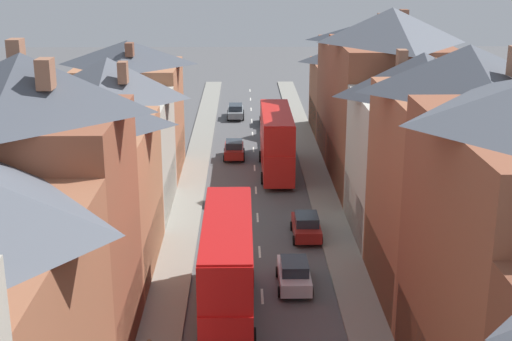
# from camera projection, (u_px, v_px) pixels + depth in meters

# --- Properties ---
(pavement_left) EXTENTS (2.20, 104.00, 0.14)m
(pavement_left) POSITION_uv_depth(u_px,v_px,m) (187.00, 207.00, 51.92)
(pavement_left) COLOR gray
(pavement_left) RESTS_ON ground
(pavement_right) EXTENTS (2.20, 104.00, 0.14)m
(pavement_right) POSITION_uv_depth(u_px,v_px,m) (327.00, 206.00, 52.11)
(pavement_right) COLOR gray
(pavement_right) RESTS_ON ground
(centre_line_dashes) EXTENTS (0.14, 97.80, 0.01)m
(centre_line_dashes) POSITION_uv_depth(u_px,v_px,m) (258.00, 217.00, 50.12)
(centre_line_dashes) COLOR silver
(centre_line_dashes) RESTS_ON ground
(terrace_row_left) EXTENTS (8.00, 64.40, 14.35)m
(terrace_row_left) POSITION_uv_depth(u_px,v_px,m) (27.00, 240.00, 30.18)
(terrace_row_left) COLOR brown
(terrace_row_left) RESTS_ON ground
(terrace_row_right) EXTENTS (8.00, 77.57, 14.88)m
(terrace_row_right) POSITION_uv_depth(u_px,v_px,m) (456.00, 178.00, 37.47)
(terrace_row_right) COLOR #B2704C
(terrace_row_right) RESTS_ON ground
(double_decker_bus_lead) EXTENTS (2.74, 10.80, 5.30)m
(double_decker_bus_lead) POSITION_uv_depth(u_px,v_px,m) (228.00, 266.00, 35.69)
(double_decker_bus_lead) COLOR red
(double_decker_bus_lead) RESTS_ON ground
(double_decker_bus_mid_street) EXTENTS (2.74, 10.80, 5.30)m
(double_decker_bus_mid_street) POSITION_uv_depth(u_px,v_px,m) (276.00, 141.00, 59.41)
(double_decker_bus_mid_street) COLOR red
(double_decker_bus_mid_street) RESTS_ON ground
(car_near_blue) EXTENTS (1.90, 4.09, 1.65)m
(car_near_blue) POSITION_uv_depth(u_px,v_px,m) (294.00, 273.00, 39.50)
(car_near_blue) COLOR silver
(car_near_blue) RESTS_ON ground
(car_near_silver) EXTENTS (1.90, 3.93, 1.67)m
(car_near_silver) POSITION_uv_depth(u_px,v_px,m) (269.00, 117.00, 76.98)
(car_near_silver) COLOR black
(car_near_silver) RESTS_ON ground
(car_parked_right_a) EXTENTS (1.90, 3.87, 1.67)m
(car_parked_right_a) POSITION_uv_depth(u_px,v_px,m) (234.00, 149.00, 64.24)
(car_parked_right_a) COLOR maroon
(car_parked_right_a) RESTS_ON ground
(car_mid_black) EXTENTS (1.90, 3.98, 1.64)m
(car_mid_black) POSITION_uv_depth(u_px,v_px,m) (306.00, 226.00, 46.37)
(car_mid_black) COLOR maroon
(car_mid_black) RESTS_ON ground
(car_parked_left_b) EXTENTS (1.90, 4.48, 1.57)m
(car_parked_left_b) POSITION_uv_depth(u_px,v_px,m) (236.00, 111.00, 79.91)
(car_parked_left_b) COLOR gray
(car_parked_left_b) RESTS_ON ground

